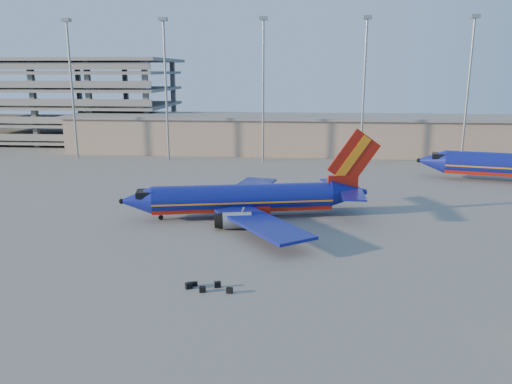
# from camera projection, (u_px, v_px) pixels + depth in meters

# --- Properties ---
(ground) EXTENTS (220.00, 220.00, 0.00)m
(ground) POSITION_uv_depth(u_px,v_px,m) (276.00, 230.00, 58.99)
(ground) COLOR slate
(ground) RESTS_ON ground
(terminal_building) EXTENTS (122.00, 16.00, 8.50)m
(terminal_building) POSITION_uv_depth(u_px,v_px,m) (333.00, 134.00, 113.24)
(terminal_building) COLOR gray
(terminal_building) RESTS_ON ground
(parking_garage) EXTENTS (62.00, 32.00, 21.40)m
(parking_garage) POSITION_uv_depth(u_px,v_px,m) (58.00, 96.00, 133.18)
(parking_garage) COLOR slate
(parking_garage) RESTS_ON ground
(light_mast_row) EXTENTS (101.60, 1.60, 28.65)m
(light_mast_row) POSITION_uv_depth(u_px,v_px,m) (313.00, 75.00, 98.92)
(light_mast_row) COLOR gray
(light_mast_row) RESTS_ON ground
(aircraft_main) EXTENTS (32.88, 31.32, 11.25)m
(aircraft_main) POSITION_uv_depth(u_px,v_px,m) (249.00, 199.00, 63.71)
(aircraft_main) COLOR navy
(aircraft_main) RESTS_ON ground
(luggage_pile) EXTENTS (4.28, 1.57, 0.53)m
(luggage_pile) POSITION_uv_depth(u_px,v_px,m) (205.00, 287.00, 42.91)
(luggage_pile) COLOR black
(luggage_pile) RESTS_ON ground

